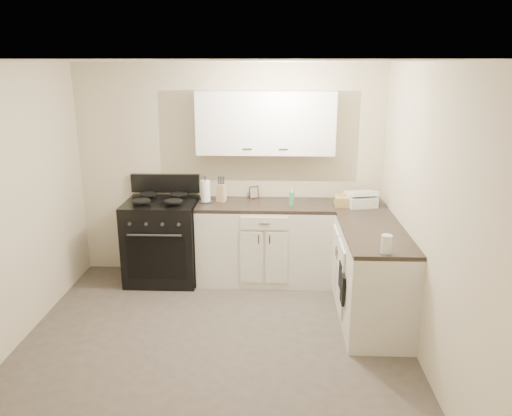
{
  "coord_description": "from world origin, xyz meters",
  "views": [
    {
      "loc": [
        0.54,
        -3.99,
        2.48
      ],
      "look_at": [
        0.35,
        0.85,
        1.07
      ],
      "focal_mm": 35.0,
      "sensor_mm": 36.0,
      "label": 1
    }
  ],
  "objects_px": {
    "wicker_basket": "(349,201)",
    "countertop_grill": "(360,201)",
    "stove": "(163,242)",
    "paper_towel": "(206,191)",
    "knife_block": "(221,193)"
  },
  "relations": [
    {
      "from": "wicker_basket",
      "to": "countertop_grill",
      "type": "bearing_deg",
      "value": -1.31
    },
    {
      "from": "stove",
      "to": "knife_block",
      "type": "xyz_separation_m",
      "value": [
        0.69,
        0.09,
        0.58
      ]
    },
    {
      "from": "paper_towel",
      "to": "wicker_basket",
      "type": "bearing_deg",
      "value": -2.97
    },
    {
      "from": "countertop_grill",
      "to": "wicker_basket",
      "type": "bearing_deg",
      "value": 165.89
    },
    {
      "from": "stove",
      "to": "wicker_basket",
      "type": "xyz_separation_m",
      "value": [
        2.15,
        -0.02,
        0.53
      ]
    },
    {
      "from": "wicker_basket",
      "to": "countertop_grill",
      "type": "xyz_separation_m",
      "value": [
        0.13,
        -0.0,
        0.0
      ]
    },
    {
      "from": "knife_block",
      "to": "paper_towel",
      "type": "height_order",
      "value": "paper_towel"
    },
    {
      "from": "wicker_basket",
      "to": "paper_towel",
      "type": "bearing_deg",
      "value": 177.03
    },
    {
      "from": "stove",
      "to": "knife_block",
      "type": "bearing_deg",
      "value": 7.75
    },
    {
      "from": "countertop_grill",
      "to": "knife_block",
      "type": "bearing_deg",
      "value": 162.89
    },
    {
      "from": "paper_towel",
      "to": "countertop_grill",
      "type": "height_order",
      "value": "paper_towel"
    },
    {
      "from": "stove",
      "to": "countertop_grill",
      "type": "height_order",
      "value": "countertop_grill"
    },
    {
      "from": "knife_block",
      "to": "wicker_basket",
      "type": "height_order",
      "value": "knife_block"
    },
    {
      "from": "countertop_grill",
      "to": "stove",
      "type": "bearing_deg",
      "value": 166.57
    },
    {
      "from": "wicker_basket",
      "to": "countertop_grill",
      "type": "distance_m",
      "value": 0.13
    }
  ]
}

